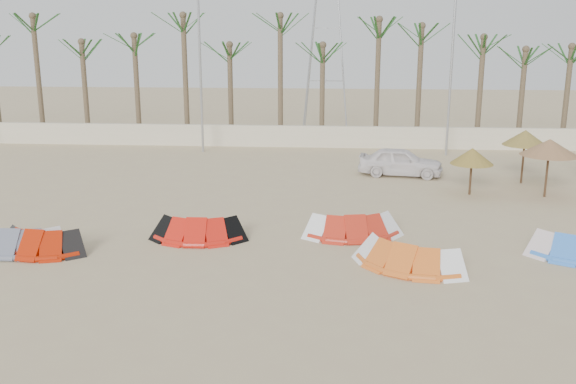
# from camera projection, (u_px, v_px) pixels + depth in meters

# --- Properties ---
(ground) EXTENTS (120.00, 120.00, 0.00)m
(ground) POSITION_uv_depth(u_px,v_px,m) (272.00, 292.00, 17.73)
(ground) COLOR tan
(ground) RESTS_ON ground
(boundary_wall) EXTENTS (60.00, 0.30, 1.30)m
(boundary_wall) POSITION_uv_depth(u_px,v_px,m) (307.00, 136.00, 38.81)
(boundary_wall) COLOR beige
(boundary_wall) RESTS_ON ground
(palm_line) EXTENTS (52.00, 4.00, 7.70)m
(palm_line) POSITION_uv_depth(u_px,v_px,m) (320.00, 38.00, 38.76)
(palm_line) COLOR brown
(palm_line) RESTS_ON ground
(lamp_b) EXTENTS (1.25, 0.14, 11.00)m
(lamp_b) POSITION_uv_depth(u_px,v_px,m) (200.00, 51.00, 36.02)
(lamp_b) COLOR #A5A8AD
(lamp_b) RESTS_ON ground
(lamp_c) EXTENTS (1.25, 0.14, 11.00)m
(lamp_c) POSITION_uv_depth(u_px,v_px,m) (453.00, 52.00, 35.03)
(lamp_c) COLOR #A5A8AD
(lamp_c) RESTS_ON ground
(pylon) EXTENTS (3.00, 3.00, 14.00)m
(pylon) POSITION_uv_depth(u_px,v_px,m) (325.00, 132.00, 44.70)
(pylon) COLOR #A5A8AD
(pylon) RESTS_ON ground
(kite_grey) EXTENTS (3.35, 1.55, 0.90)m
(kite_grey) POSITION_uv_depth(u_px,v_px,m) (18.00, 237.00, 21.02)
(kite_grey) COLOR slate
(kite_grey) RESTS_ON ground
(kite_red_left) EXTENTS (3.17, 1.79, 0.90)m
(kite_red_left) POSITION_uv_depth(u_px,v_px,m) (42.00, 239.00, 20.86)
(kite_red_left) COLOR #B61F05
(kite_red_left) RESTS_ON ground
(kite_red_mid) EXTENTS (3.22, 1.59, 0.90)m
(kite_red_mid) POSITION_uv_depth(u_px,v_px,m) (200.00, 226.00, 22.16)
(kite_red_mid) COLOR red
(kite_red_mid) RESTS_ON ground
(kite_red_right) EXTENTS (3.53, 2.03, 0.90)m
(kite_red_right) POSITION_uv_depth(u_px,v_px,m) (353.00, 223.00, 22.52)
(kite_red_right) COLOR red
(kite_red_right) RESTS_ON ground
(kite_orange) EXTENTS (3.91, 2.83, 0.90)m
(kite_orange) POSITION_uv_depth(u_px,v_px,m) (407.00, 252.00, 19.60)
(kite_orange) COLOR orange
(kite_orange) RESTS_ON ground
(parasol_left) EXTENTS (1.85, 1.85, 2.06)m
(parasol_left) POSITION_uv_depth(u_px,v_px,m) (472.00, 156.00, 27.53)
(parasol_left) COLOR #4C331E
(parasol_left) RESTS_ON ground
(parasol_mid) EXTENTS (2.40, 2.40, 2.52)m
(parasol_mid) POSITION_uv_depth(u_px,v_px,m) (549.00, 147.00, 27.04)
(parasol_mid) COLOR #4C331E
(parasol_mid) RESTS_ON ground
(parasol_right) EXTENTS (2.03, 2.03, 2.51)m
(parasol_right) POSITION_uv_depth(u_px,v_px,m) (525.00, 138.00, 29.45)
(parasol_right) COLOR #4C331E
(parasol_right) RESTS_ON ground
(car) EXTENTS (4.26, 2.21, 1.38)m
(car) POSITION_uv_depth(u_px,v_px,m) (400.00, 162.00, 31.36)
(car) COLOR white
(car) RESTS_ON ground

